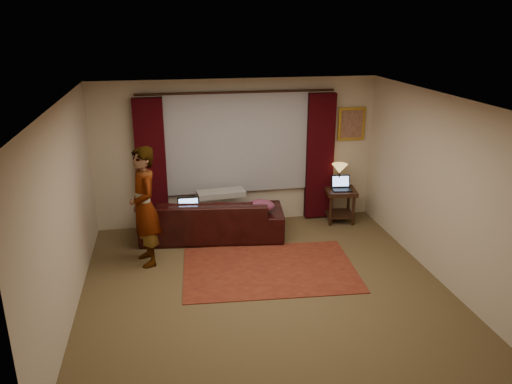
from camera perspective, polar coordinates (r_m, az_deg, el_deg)
floor at (r=7.08m, az=1.01°, el=-10.92°), size 5.00×5.00×0.01m
ceiling at (r=6.20m, az=1.15°, el=10.40°), size 5.00×5.00×0.02m
wall_back at (r=8.88m, az=-2.19°, el=4.50°), size 5.00×0.02×2.60m
wall_front at (r=4.34m, az=7.90°, el=-12.16°), size 5.00×0.02×2.60m
wall_left at (r=6.53m, az=-20.98°, el=-2.28°), size 0.02×5.00×2.60m
wall_right at (r=7.42m, az=20.34°, el=0.32°), size 0.02×5.00×2.60m
sheer_curtain at (r=8.77m, az=-2.14°, el=5.66°), size 2.50×0.05×1.80m
drape_left at (r=8.72m, az=-11.87°, el=3.00°), size 0.50×0.14×2.30m
drape_right at (r=9.14m, az=7.29°, el=4.00°), size 0.50×0.14×2.30m
curtain_rod at (r=8.56m, az=-2.17°, el=11.32°), size 0.04×0.04×3.40m
picture_frame at (r=9.28m, az=10.85°, el=7.67°), size 0.50×0.04×0.60m
sofa at (r=8.48m, az=-5.04°, el=-2.08°), size 2.50×1.33×0.97m
throw_blanket at (r=8.52m, az=-4.07°, el=1.49°), size 0.84×0.40×0.10m
clothing_pile at (r=8.31m, az=0.44°, el=-1.69°), size 0.58×0.51×0.21m
laptop_sofa at (r=8.26m, az=-7.68°, el=-1.82°), size 0.36×0.39×0.26m
area_rug at (r=7.55m, az=1.54°, el=-8.80°), size 2.66×1.87×0.01m
end_table at (r=9.29m, az=9.55°, el=-1.51°), size 0.61×0.61×0.62m
tiffany_lamp at (r=9.19m, az=9.48°, el=1.82°), size 0.29×0.29×0.45m
laptop_table at (r=9.10m, az=9.82°, el=0.96°), size 0.37×0.40×0.25m
person at (r=7.58m, az=-12.64°, el=-1.67°), size 0.67×0.67×1.82m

